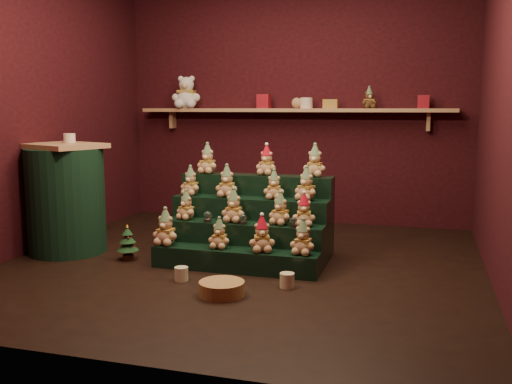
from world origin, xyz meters
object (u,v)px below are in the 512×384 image
(riser_tier_front, at_px, (235,260))
(mug_left, at_px, (181,274))
(mug_right, at_px, (287,280))
(brown_bear, at_px, (369,98))
(snow_globe_c, at_px, (293,222))
(snow_globe_a, at_px, (208,217))
(side_table, at_px, (66,199))
(wicker_basket, at_px, (222,289))
(white_bear, at_px, (186,88))
(snow_globe_b, at_px, (243,219))
(mini_christmas_tree, at_px, (128,242))

(riser_tier_front, distance_m, mug_left, 0.49)
(mug_right, bearing_deg, brown_bear, 81.63)
(snow_globe_c, xyz_separation_m, mug_left, (-0.76, -0.53, -0.35))
(brown_bear, bearing_deg, snow_globe_a, -146.49)
(snow_globe_a, xyz_separation_m, mug_left, (-0.02, -0.53, -0.35))
(side_table, bearing_deg, brown_bear, 56.73)
(wicker_basket, distance_m, white_bear, 3.36)
(snow_globe_b, relative_size, side_table, 0.09)
(snow_globe_b, height_order, mug_left, snow_globe_b)
(side_table, bearing_deg, mug_left, -0.90)
(mini_christmas_tree, distance_m, white_bear, 2.44)
(snow_globe_b, distance_m, wicker_basket, 0.86)
(riser_tier_front, height_order, mug_left, riser_tier_front)
(side_table, bearing_deg, snow_globe_a, 20.27)
(snow_globe_c, relative_size, white_bear, 0.18)
(brown_bear, bearing_deg, wicker_basket, -130.69)
(side_table, xyz_separation_m, wicker_basket, (1.80, -0.78, -0.45))
(riser_tier_front, height_order, snow_globe_a, snow_globe_a)
(mug_left, bearing_deg, snow_globe_a, 88.32)
(side_table, bearing_deg, snow_globe_c, 20.26)
(mini_christmas_tree, height_order, mug_left, mini_christmas_tree)
(snow_globe_c, relative_size, side_table, 0.08)
(side_table, height_order, mug_right, side_table)
(white_bear, relative_size, brown_bear, 2.10)
(riser_tier_front, relative_size, snow_globe_a, 14.95)
(mini_christmas_tree, distance_m, brown_bear, 3.01)
(snow_globe_c, xyz_separation_m, white_bear, (-1.73, 1.88, 1.16))
(mug_right, bearing_deg, snow_globe_c, 97.55)
(white_bear, bearing_deg, riser_tier_front, -67.23)
(wicker_basket, relative_size, white_bear, 0.68)
(mini_christmas_tree, bearing_deg, snow_globe_c, 3.88)
(snow_globe_b, relative_size, snow_globe_c, 1.02)
(riser_tier_front, xyz_separation_m, snow_globe_b, (0.02, 0.16, 0.31))
(mug_left, xyz_separation_m, wicker_basket, (0.42, -0.25, -0.00))
(snow_globe_a, relative_size, snow_globe_b, 1.08)
(wicker_basket, bearing_deg, snow_globe_a, 117.49)
(snow_globe_c, distance_m, mug_left, 0.99)
(mini_christmas_tree, bearing_deg, side_table, 171.73)
(snow_globe_c, height_order, wicker_basket, snow_globe_c)
(mug_left, bearing_deg, side_table, 158.87)
(snow_globe_a, xyz_separation_m, wicker_basket, (0.41, -0.78, -0.36))
(mug_left, height_order, white_bear, white_bear)
(snow_globe_c, distance_m, mug_right, 0.59)
(mug_left, bearing_deg, mini_christmas_tree, 148.23)
(wicker_basket, bearing_deg, snow_globe_c, 66.24)
(snow_globe_a, bearing_deg, mug_right, -30.10)
(snow_globe_b, distance_m, brown_bear, 2.31)
(side_table, xyz_separation_m, mug_right, (2.20, -0.47, -0.44))
(snow_globe_c, xyz_separation_m, brown_bear, (0.41, 1.88, 1.03))
(snow_globe_a, distance_m, snow_globe_b, 0.32)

